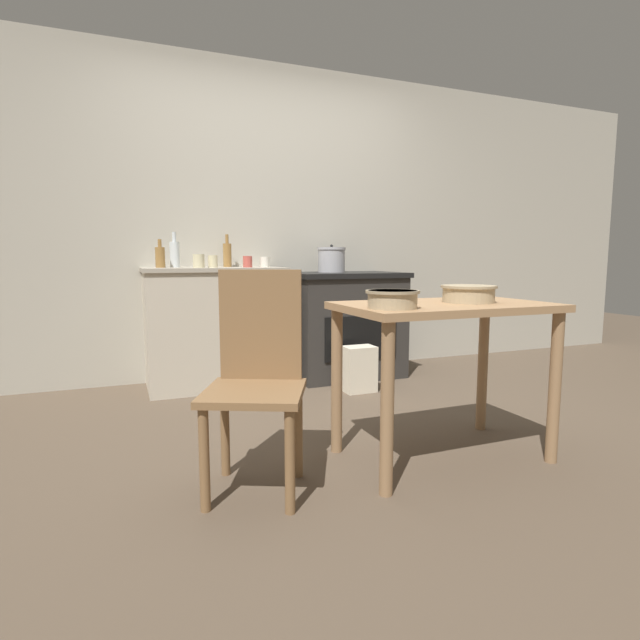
# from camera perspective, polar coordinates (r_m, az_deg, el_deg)

# --- Properties ---
(ground_plane) EXTENTS (14.00, 14.00, 0.00)m
(ground_plane) POSITION_cam_1_polar(r_m,az_deg,el_deg) (2.94, 2.75, -12.33)
(ground_plane) COLOR brown
(wall_back) EXTENTS (8.00, 0.07, 2.55)m
(wall_back) POSITION_cam_1_polar(r_m,az_deg,el_deg) (4.27, -6.21, 11.04)
(wall_back) COLOR #B2AD9E
(wall_back) RESTS_ON ground_plane
(counter_cabinet) EXTENTS (1.03, 0.57, 0.91)m
(counter_cabinet) POSITION_cam_1_polar(r_m,az_deg,el_deg) (3.89, -11.94, -0.78)
(counter_cabinet) COLOR beige
(counter_cabinet) RESTS_ON ground_plane
(stove) EXTENTS (0.92, 0.67, 0.86)m
(stove) POSITION_cam_1_polar(r_m,az_deg,el_deg) (4.16, 2.78, -0.45)
(stove) COLOR #2D2B28
(stove) RESTS_ON ground_plane
(work_table) EXTENTS (1.00, 0.60, 0.76)m
(work_table) POSITION_cam_1_polar(r_m,az_deg,el_deg) (2.47, 14.04, -1.18)
(work_table) COLOR #A87F56
(work_table) RESTS_ON ground_plane
(chair) EXTENTS (0.53, 0.53, 0.93)m
(chair) POSITION_cam_1_polar(r_m,az_deg,el_deg) (2.14, -7.22, -6.17)
(chair) COLOR olive
(chair) RESTS_ON ground_plane
(flour_sack) EXTENTS (0.23, 0.16, 0.34)m
(flour_sack) POSITION_cam_1_polar(r_m,az_deg,el_deg) (3.69, 4.51, -5.60)
(flour_sack) COLOR beige
(flour_sack) RESTS_ON ground_plane
(stock_pot) EXTENTS (0.23, 0.23, 0.23)m
(stock_pot) POSITION_cam_1_polar(r_m,az_deg,el_deg) (4.16, 1.32, 6.90)
(stock_pot) COLOR #A8A8AD
(stock_pot) RESTS_ON stove
(mixing_bowl_large) EXTENTS (0.26, 0.26, 0.08)m
(mixing_bowl_large) POSITION_cam_1_polar(r_m,az_deg,el_deg) (2.52, 16.61, 2.99)
(mixing_bowl_large) COLOR tan
(mixing_bowl_large) RESTS_ON work_table
(mixing_bowl_small) EXTENTS (0.23, 0.23, 0.08)m
(mixing_bowl_small) POSITION_cam_1_polar(r_m,az_deg,el_deg) (2.14, 8.27, 2.48)
(mixing_bowl_small) COLOR tan
(mixing_bowl_small) RESTS_ON work_table
(bottle_far_left) EXTENTS (0.07, 0.07, 0.26)m
(bottle_far_left) POSITION_cam_1_polar(r_m,az_deg,el_deg) (3.94, -16.28, 7.28)
(bottle_far_left) COLOR silver
(bottle_far_left) RESTS_ON counter_cabinet
(bottle_left) EXTENTS (0.07, 0.07, 0.25)m
(bottle_left) POSITION_cam_1_polar(r_m,az_deg,el_deg) (4.03, -10.55, 7.38)
(bottle_left) COLOR olive
(bottle_left) RESTS_ON counter_cabinet
(bottle_mid_left) EXTENTS (0.07, 0.07, 0.21)m
(bottle_mid_left) POSITION_cam_1_polar(r_m,az_deg,el_deg) (3.84, -17.80, 6.90)
(bottle_mid_left) COLOR olive
(bottle_mid_left) RESTS_ON counter_cabinet
(cup_center_left) EXTENTS (0.07, 0.07, 0.09)m
(cup_center_left) POSITION_cam_1_polar(r_m,az_deg,el_deg) (3.82, -12.15, 6.56)
(cup_center_left) COLOR beige
(cup_center_left) RESTS_ON counter_cabinet
(cup_center) EXTENTS (0.08, 0.08, 0.10)m
(cup_center) POSITION_cam_1_polar(r_m,az_deg,el_deg) (3.74, -13.69, 6.57)
(cup_center) COLOR beige
(cup_center) RESTS_ON counter_cabinet
(cup_center_right) EXTENTS (0.07, 0.07, 0.09)m
(cup_center_right) POSITION_cam_1_polar(r_m,az_deg,el_deg) (3.83, -8.28, 6.61)
(cup_center_right) COLOR #B74C42
(cup_center_right) RESTS_ON counter_cabinet
(cup_mid_right) EXTENTS (0.07, 0.07, 0.08)m
(cup_mid_right) POSITION_cam_1_polar(r_m,az_deg,el_deg) (3.87, -6.33, 6.61)
(cup_mid_right) COLOR silver
(cup_mid_right) RESTS_ON counter_cabinet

